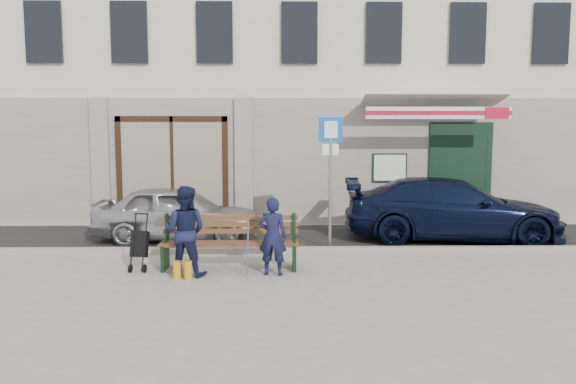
{
  "coord_description": "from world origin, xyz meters",
  "views": [
    {
      "loc": [
        -0.53,
        -9.3,
        2.42
      ],
      "look_at": [
        -0.34,
        1.6,
        1.2
      ],
      "focal_mm": 35.0,
      "sensor_mm": 36.0,
      "label": 1
    }
  ],
  "objects_px": {
    "man": "(273,236)",
    "woman": "(185,231)",
    "car_navy": "(452,209)",
    "parking_sign": "(330,161)",
    "bench": "(227,243)",
    "car_silver": "(178,213)",
    "stroller": "(140,245)"
  },
  "relations": [
    {
      "from": "car_silver",
      "to": "bench",
      "type": "distance_m",
      "value": 2.84
    },
    {
      "from": "parking_sign",
      "to": "woman",
      "type": "height_order",
      "value": "parking_sign"
    },
    {
      "from": "car_navy",
      "to": "stroller",
      "type": "xyz_separation_m",
      "value": [
        -6.21,
        -2.58,
        -0.25
      ]
    },
    {
      "from": "parking_sign",
      "to": "woman",
      "type": "relative_size",
      "value": 1.77
    },
    {
      "from": "bench",
      "to": "man",
      "type": "height_order",
      "value": "man"
    },
    {
      "from": "bench",
      "to": "woman",
      "type": "distance_m",
      "value": 0.83
    },
    {
      "from": "car_silver",
      "to": "man",
      "type": "xyz_separation_m",
      "value": [
        2.1,
        -2.94,
        0.04
      ]
    },
    {
      "from": "man",
      "to": "car_silver",
      "type": "bearing_deg",
      "value": -44.64
    },
    {
      "from": "parking_sign",
      "to": "man",
      "type": "height_order",
      "value": "parking_sign"
    },
    {
      "from": "man",
      "to": "stroller",
      "type": "xyz_separation_m",
      "value": [
        -2.3,
        0.38,
        -0.22
      ]
    },
    {
      "from": "woman",
      "to": "stroller",
      "type": "height_order",
      "value": "woman"
    },
    {
      "from": "parking_sign",
      "to": "man",
      "type": "relative_size",
      "value": 2.03
    },
    {
      "from": "man",
      "to": "woman",
      "type": "xyz_separation_m",
      "value": [
        -1.45,
        -0.01,
        0.09
      ]
    },
    {
      "from": "woman",
      "to": "stroller",
      "type": "bearing_deg",
      "value": -13.69
    },
    {
      "from": "man",
      "to": "woman",
      "type": "bearing_deg",
      "value": 10.05
    },
    {
      "from": "stroller",
      "to": "man",
      "type": "bearing_deg",
      "value": 1.45
    },
    {
      "from": "car_navy",
      "to": "woman",
      "type": "relative_size",
      "value": 3.12
    },
    {
      "from": "car_silver",
      "to": "bench",
      "type": "height_order",
      "value": "car_silver"
    },
    {
      "from": "car_navy",
      "to": "man",
      "type": "xyz_separation_m",
      "value": [
        -3.91,
        -2.96,
        -0.02
      ]
    },
    {
      "from": "parking_sign",
      "to": "woman",
      "type": "bearing_deg",
      "value": -153.47
    },
    {
      "from": "man",
      "to": "woman",
      "type": "distance_m",
      "value": 1.45
    },
    {
      "from": "car_navy",
      "to": "parking_sign",
      "type": "height_order",
      "value": "parking_sign"
    },
    {
      "from": "car_silver",
      "to": "car_navy",
      "type": "xyz_separation_m",
      "value": [
        6.01,
        0.02,
        0.07
      ]
    },
    {
      "from": "car_navy",
      "to": "man",
      "type": "distance_m",
      "value": 4.9
    },
    {
      "from": "parking_sign",
      "to": "stroller",
      "type": "relative_size",
      "value": 2.73
    },
    {
      "from": "parking_sign",
      "to": "bench",
      "type": "xyz_separation_m",
      "value": [
        -1.93,
        -1.59,
        -1.32
      ]
    },
    {
      "from": "car_silver",
      "to": "woman",
      "type": "relative_size",
      "value": 2.39
    },
    {
      "from": "car_navy",
      "to": "woman",
      "type": "height_order",
      "value": "woman"
    },
    {
      "from": "bench",
      "to": "woman",
      "type": "relative_size",
      "value": 1.6
    },
    {
      "from": "car_silver",
      "to": "parking_sign",
      "type": "relative_size",
      "value": 1.35
    },
    {
      "from": "man",
      "to": "woman",
      "type": "relative_size",
      "value": 0.87
    },
    {
      "from": "parking_sign",
      "to": "woman",
      "type": "distance_m",
      "value": 3.44
    }
  ]
}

